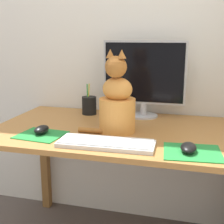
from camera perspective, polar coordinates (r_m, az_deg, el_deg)
wall_back at (r=1.92m, az=4.79°, el=15.82°), size 7.00×0.04×2.50m
desk at (r=1.62m, az=1.78°, el=-6.22°), size 1.31×0.75×0.72m
monitor at (r=1.80m, az=5.88°, el=6.45°), size 0.47×0.17×0.44m
keyboard at (r=1.35m, az=-1.09°, el=-5.71°), size 0.42×0.16×0.02m
mousepad_left at (r=1.53m, az=-12.87°, el=-4.09°), size 0.23×0.21×0.00m
mousepad_right at (r=1.31m, az=14.48°, el=-7.14°), size 0.25×0.22×0.00m
computer_mouse_left at (r=1.54m, az=-12.76°, el=-3.15°), size 0.06×0.10×0.04m
computer_mouse_right at (r=1.31m, az=13.81°, el=-6.33°), size 0.06×0.11×0.03m
cat at (r=1.51m, az=0.89°, el=1.82°), size 0.29×0.23×0.40m
pen_cup at (r=1.88m, az=-4.19°, el=1.23°), size 0.09×0.09×0.18m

